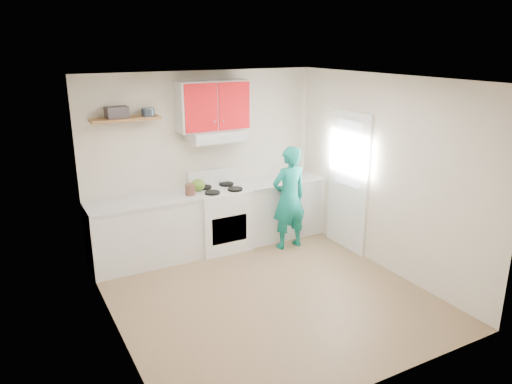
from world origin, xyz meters
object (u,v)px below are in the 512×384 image
stove (220,219)px  tin (148,112)px  kettle (198,185)px  person (289,198)px  crock (190,190)px

stove → tin: (-0.95, 0.16, 1.63)m
kettle → person: 1.35m
tin → kettle: (0.64, -0.08, -1.08)m
stove → tin: tin is taller
stove → kettle: kettle is taller
stove → person: (0.91, -0.47, 0.32)m
tin → stove: bearing=-9.5°
crock → kettle: bearing=38.6°
tin → crock: size_ratio=1.00×
kettle → tin: bearing=-163.5°
stove → tin: size_ratio=5.31×
kettle → person: person is taller
stove → kettle: size_ratio=4.50×
crock → person: bearing=-16.5°
tin → crock: (0.47, -0.22, -1.10)m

